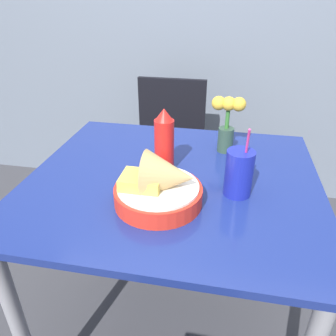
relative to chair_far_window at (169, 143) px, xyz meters
name	(u,v)px	position (x,y,z in m)	size (l,w,h in m)	color
ground_plane	(172,323)	(0.17, -0.81, -0.52)	(12.00, 12.00, 0.00)	#38383D
dining_table	(173,205)	(0.17, -0.81, 0.14)	(0.98, 0.88, 0.78)	navy
chair_far_window	(169,143)	(0.00, 0.00, 0.00)	(0.40, 0.40, 0.89)	black
food_basket	(161,186)	(0.16, -0.97, 0.31)	(0.26, 0.26, 0.17)	red
ketchup_bottle	(164,141)	(0.13, -0.76, 0.36)	(0.07, 0.07, 0.22)	red
drink_cup	(239,174)	(0.38, -0.87, 0.32)	(0.09, 0.09, 0.23)	#192399
flower_vase	(227,120)	(0.33, -0.57, 0.38)	(0.13, 0.06, 0.22)	#2D4738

